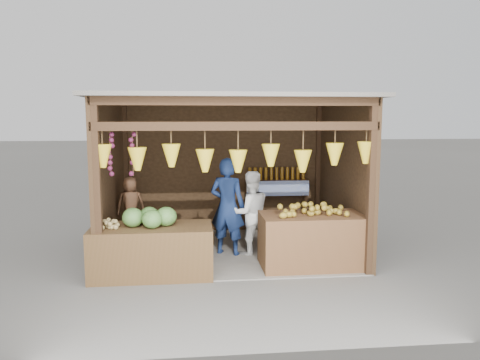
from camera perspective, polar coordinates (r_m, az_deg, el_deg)
name	(u,v)px	position (r m, az deg, el deg)	size (l,w,h in m)	color
ground	(230,251)	(8.25, -1.21, -8.68)	(80.00, 80.00, 0.00)	#514F49
stall_structure	(228,156)	(7.90, -1.46, 2.90)	(4.30, 3.30, 2.66)	slate
back_shelf	(277,190)	(9.44, 4.49, -1.18)	(1.25, 0.32, 1.32)	#382314
counter_left	(152,251)	(7.07, -10.66, -8.49)	(1.76, 0.85, 0.74)	#442F16
counter_right	(314,241)	(7.40, 8.99, -7.33)	(1.65, 0.85, 0.84)	#52341B
stool	(132,242)	(8.42, -13.03, -7.39)	(0.35, 0.35, 0.33)	black
man_standing	(227,207)	(7.86, -1.54, -3.27)	(0.60, 0.40, 1.66)	#15254F
woman_standing	(251,213)	(7.93, 1.29, -4.04)	(0.69, 0.54, 1.43)	silver
vendor_seated	(131,205)	(8.27, -13.17, -2.97)	(0.48, 0.32, 0.99)	brown
melon_pile	(148,215)	(6.98, -11.15, -4.24)	(1.00, 0.50, 0.32)	#154512
tanfruit_pile	(110,224)	(7.01, -15.61, -5.13)	(0.34, 0.40, 0.13)	#997B46
mango_pile	(314,207)	(7.30, 9.05, -3.30)	(1.40, 0.64, 0.22)	#AF6317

